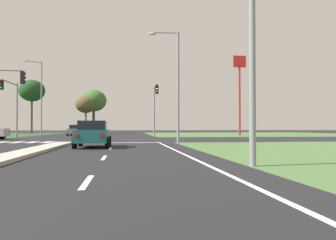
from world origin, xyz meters
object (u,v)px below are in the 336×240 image
at_px(traffic_signal_far_left, 12,99).
at_px(treeline_fourth, 86,104).
at_px(treeline_second, 32,91).
at_px(pedestrian_at_median, 90,127).
at_px(street_lamp_second, 175,80).
at_px(fastfood_pole_sign, 239,77).
at_px(car_teal_near, 93,134).
at_px(car_grey_fourth, 76,130).
at_px(treeline_third, 94,101).
at_px(street_lamp_third, 40,94).
at_px(car_blue_third, 89,129).
at_px(traffic_signal_far_right, 155,102).

distance_m(traffic_signal_far_left, treeline_fourth, 29.26).
bearing_deg(treeline_second, pedestrian_at_median, -60.20).
bearing_deg(treeline_fourth, treeline_second, 178.82).
distance_m(pedestrian_at_median, treeline_fourth, 22.95).
relative_size(traffic_signal_far_left, street_lamp_second, 0.74).
xyz_separation_m(traffic_signal_far_left, treeline_fourth, (4.46, 28.89, 1.33)).
bearing_deg(fastfood_pole_sign, car_teal_near, -123.64).
xyz_separation_m(car_grey_fourth, treeline_third, (0.62, 19.49, 5.47)).
relative_size(street_lamp_third, treeline_fourth, 1.51).
height_order(car_teal_near, car_blue_third, car_blue_third).
distance_m(car_teal_near, car_blue_third, 44.38).
bearing_deg(car_grey_fourth, traffic_signal_far_left, 63.32).
xyz_separation_m(car_grey_fourth, fastfood_pole_sign, (22.63, -1.26, 7.46)).
distance_m(car_teal_near, traffic_signal_far_left, 20.59).
relative_size(street_lamp_second, street_lamp_third, 0.75).
bearing_deg(fastfood_pole_sign, street_lamp_second, -118.92).
distance_m(car_blue_third, car_grey_fourth, 16.13).
xyz_separation_m(fastfood_pole_sign, treeline_second, (-33.25, 20.00, -0.28)).
bearing_deg(street_lamp_third, treeline_third, 65.81).
xyz_separation_m(car_teal_near, fastfood_pole_sign, (17.80, 26.75, 7.43)).
distance_m(car_grey_fourth, pedestrian_at_median, 4.47).
distance_m(pedestrian_at_median, treeline_second, 26.83).
height_order(car_teal_near, street_lamp_second, street_lamp_second).
xyz_separation_m(car_grey_fourth, street_lamp_second, (10.33, -23.51, 3.87)).
distance_m(car_teal_near, treeline_second, 49.75).
height_order(street_lamp_third, treeline_third, street_lamp_third).
bearing_deg(car_teal_near, street_lamp_second, 39.29).
bearing_deg(fastfood_pole_sign, traffic_signal_far_left, -161.90).
xyz_separation_m(traffic_signal_far_left, street_lamp_third, (-0.71, 15.29, 1.87)).
xyz_separation_m(fastfood_pole_sign, treeline_third, (-22.01, 20.75, -1.98)).
relative_size(car_grey_fourth, street_lamp_third, 0.42).
bearing_deg(street_lamp_third, street_lamp_second, -60.27).
relative_size(car_teal_near, traffic_signal_far_left, 0.68).
height_order(traffic_signal_far_left, traffic_signal_far_right, traffic_signal_far_left).
distance_m(car_teal_near, car_grey_fourth, 28.43).
height_order(car_grey_fourth, street_lamp_third, street_lamp_third).
xyz_separation_m(pedestrian_at_median, treeline_second, (-12.91, 22.54, 6.72)).
height_order(traffic_signal_far_right, pedestrian_at_median, traffic_signal_far_right).
xyz_separation_m(fastfood_pole_sign, treeline_fourth, (-23.37, 19.79, -2.71)).
relative_size(car_blue_third, fastfood_pole_sign, 0.39).
xyz_separation_m(car_blue_third, car_grey_fourth, (-0.18, -16.13, -0.03)).
height_order(traffic_signal_far_left, treeline_fourth, treeline_fourth).
bearing_deg(traffic_signal_far_right, traffic_signal_far_left, -178.15).
relative_size(fastfood_pole_sign, treeline_second, 1.12).
bearing_deg(treeline_fourth, street_lamp_second, -75.24).
bearing_deg(traffic_signal_far_left, car_blue_third, 78.51).
bearing_deg(treeline_fourth, street_lamp_third, -110.81).
distance_m(traffic_signal_far_right, street_lamp_third, 21.82).
bearing_deg(car_teal_near, treeline_fourth, 96.83).
distance_m(car_blue_third, pedestrian_at_median, 20.05).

